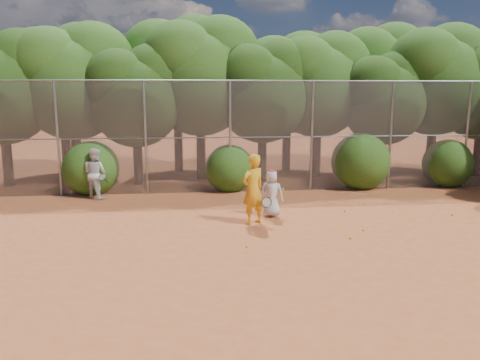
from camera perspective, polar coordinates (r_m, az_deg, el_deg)
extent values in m
plane|color=#AC4F26|center=(11.57, 6.25, -7.57)|extent=(80.00, 80.00, 0.00)
cylinder|color=gray|center=(17.45, -21.33, 4.67)|extent=(0.09, 0.09, 4.00)
cylinder|color=gray|center=(16.90, -11.45, 5.01)|extent=(0.09, 0.09, 4.00)
cylinder|color=gray|center=(16.87, -1.21, 5.21)|extent=(0.09, 0.09, 4.00)
cylinder|color=gray|center=(17.37, 8.74, 5.25)|extent=(0.09, 0.09, 4.00)
cylinder|color=gray|center=(18.35, 17.88, 5.15)|extent=(0.09, 0.09, 4.00)
cylinder|color=gray|center=(19.75, 25.92, 4.95)|extent=(0.09, 0.09, 4.00)
cylinder|color=gray|center=(16.91, 2.22, 12.01)|extent=(20.00, 0.05, 0.05)
cylinder|color=gray|center=(16.98, 2.17, 5.24)|extent=(20.00, 0.04, 0.04)
cube|color=slate|center=(16.98, 2.17, 5.24)|extent=(20.00, 0.02, 4.00)
cylinder|color=black|center=(20.20, -26.54, 2.69)|extent=(0.38, 0.38, 2.38)
sphere|color=#17320B|center=(20.05, -27.10, 9.29)|extent=(3.81, 3.81, 3.81)
sphere|color=#17320B|center=(20.17, -24.88, 12.19)|extent=(3.05, 3.05, 3.05)
cylinder|color=black|center=(19.93, -19.31, 3.32)|extent=(0.38, 0.38, 2.52)
sphere|color=#254E13|center=(19.79, -19.76, 10.43)|extent=(4.03, 4.03, 4.03)
sphere|color=#254E13|center=(20.04, -17.36, 13.45)|extent=(3.23, 3.23, 3.23)
sphere|color=#254E13|center=(19.70, -22.16, 12.62)|extent=(3.02, 3.02, 3.02)
cylinder|color=black|center=(18.83, -12.34, 2.74)|extent=(0.36, 0.36, 2.17)
sphere|color=#17320B|center=(18.66, -12.60, 9.22)|extent=(3.47, 3.47, 3.47)
sphere|color=#17320B|center=(18.94, -10.46, 11.95)|extent=(2.78, 2.78, 2.78)
sphere|color=#17320B|center=(18.48, -14.69, 11.27)|extent=(2.60, 2.60, 2.60)
cylinder|color=black|center=(19.67, -4.78, 4.01)|extent=(0.39, 0.39, 2.66)
sphere|color=#254E13|center=(19.54, -4.90, 11.62)|extent=(4.26, 4.26, 4.26)
sphere|color=#254E13|center=(20.05, -2.46, 14.67)|extent=(3.40, 3.40, 3.40)
sphere|color=#254E13|center=(19.26, -7.21, 14.12)|extent=(3.19, 3.19, 3.19)
cylinder|color=black|center=(19.31, 2.71, 3.33)|extent=(0.37, 0.37, 2.27)
sphere|color=#17320B|center=(19.15, 2.77, 9.96)|extent=(3.64, 3.64, 3.64)
sphere|color=#17320B|center=(19.64, 4.79, 12.61)|extent=(2.91, 2.91, 2.91)
sphere|color=#17320B|center=(18.80, 0.96, 12.18)|extent=(2.73, 2.73, 2.73)
cylinder|color=black|center=(20.59, 9.30, 3.91)|extent=(0.38, 0.38, 2.45)
sphere|color=#254E13|center=(20.45, 9.50, 10.60)|extent=(3.92, 3.92, 3.92)
sphere|color=#254E13|center=(21.07, 11.41, 13.21)|extent=(3.14, 3.14, 3.14)
sphere|color=#254E13|center=(20.01, 7.86, 12.89)|extent=(2.94, 2.94, 2.94)
cylinder|color=black|center=(20.48, 16.79, 3.06)|extent=(0.36, 0.36, 2.10)
sphere|color=#17320B|center=(20.32, 17.11, 8.82)|extent=(3.36, 3.36, 3.36)
sphere|color=#17320B|center=(20.89, 18.61, 11.08)|extent=(2.69, 2.69, 2.69)
sphere|color=#17320B|center=(19.86, 15.91, 10.79)|extent=(2.52, 2.52, 2.52)
cylinder|color=black|center=(22.06, 22.25, 3.88)|extent=(0.39, 0.39, 2.59)
sphere|color=#254E13|center=(21.93, 22.73, 10.47)|extent=(4.14, 4.14, 4.14)
sphere|color=#254E13|center=(22.73, 24.30, 12.96)|extent=(3.32, 3.32, 3.32)
sphere|color=#254E13|center=(21.35, 21.54, 12.80)|extent=(3.11, 3.11, 3.11)
cylinder|color=black|center=(22.83, 27.02, 3.36)|extent=(0.37, 0.37, 2.31)
sphere|color=#17320B|center=(22.12, 26.65, 11.01)|extent=(2.77, 2.77, 2.77)
cylinder|color=black|center=(22.38, -20.47, 4.14)|extent=(0.39, 0.39, 2.62)
sphere|color=#254E13|center=(22.27, -20.91, 10.72)|extent=(4.20, 4.20, 4.20)
sphere|color=#254E13|center=(22.51, -18.69, 13.53)|extent=(3.36, 3.36, 3.36)
sphere|color=#254E13|center=(22.19, -23.15, 12.75)|extent=(3.15, 3.15, 3.15)
cylinder|color=black|center=(21.86, -7.53, 4.81)|extent=(0.40, 0.40, 2.80)
sphere|color=#254E13|center=(21.75, -7.71, 12.02)|extent=(4.48, 4.48, 4.48)
sphere|color=#254E13|center=(22.25, -5.36, 14.92)|extent=(3.58, 3.58, 3.58)
sphere|color=#254E13|center=(21.49, -9.95, 14.36)|extent=(3.36, 3.36, 3.36)
cylinder|color=black|center=(21.90, 5.68, 4.49)|extent=(0.38, 0.38, 2.52)
sphere|color=#254E13|center=(21.78, 5.80, 10.97)|extent=(4.03, 4.03, 4.03)
sphere|color=#254E13|center=(22.37, 7.72, 13.50)|extent=(3.23, 3.23, 3.23)
sphere|color=#254E13|center=(21.37, 4.11, 13.16)|extent=(3.02, 3.02, 3.02)
cylinder|color=black|center=(23.76, 16.13, 4.87)|extent=(0.40, 0.40, 2.73)
sphere|color=#254E13|center=(23.66, 16.47, 11.32)|extent=(4.37, 4.37, 4.37)
sphere|color=#254E13|center=(24.44, 18.17, 13.76)|extent=(3.49, 3.49, 3.49)
sphere|color=#254E13|center=(23.11, 15.10, 13.58)|extent=(3.28, 3.28, 3.28)
sphere|color=#254E13|center=(17.62, -17.72, 1.66)|extent=(2.00, 2.00, 2.00)
sphere|color=#254E13|center=(17.31, -1.28, 1.68)|extent=(1.80, 1.80, 1.80)
sphere|color=#254E13|center=(18.36, 14.49, 2.50)|extent=(2.20, 2.20, 2.20)
sphere|color=#254E13|center=(19.86, 23.99, 2.07)|extent=(1.90, 1.90, 1.90)
imported|color=gold|center=(12.85, 1.58, -1.14)|extent=(0.85, 0.77, 1.96)
torus|color=black|center=(12.78, 3.25, -2.73)|extent=(0.31, 0.10, 0.30)
cylinder|color=black|center=(12.99, 2.91, -2.57)|extent=(0.09, 0.28, 0.05)
imported|color=silver|center=(13.72, 3.88, -1.63)|extent=(0.77, 0.62, 1.38)
ellipsoid|color=#AC1828|center=(13.59, 3.91, 1.05)|extent=(0.22, 0.22, 0.13)
sphere|color=#B5D927|center=(13.55, 5.28, -1.12)|extent=(0.07, 0.07, 0.07)
imported|color=silver|center=(16.70, -17.26, 0.78)|extent=(1.08, 1.02, 1.75)
torus|color=black|center=(16.37, -16.42, 0.36)|extent=(0.37, 0.34, 0.24)
cylinder|color=black|center=(16.52, -16.03, -0.04)|extent=(0.14, 0.22, 0.21)
sphere|color=#B5D927|center=(12.05, 13.28, -6.89)|extent=(0.07, 0.07, 0.07)
sphere|color=#B5D927|center=(15.82, 14.92, -2.74)|extent=(0.07, 0.07, 0.07)
sphere|color=#B5D927|center=(12.83, 14.81, -5.87)|extent=(0.07, 0.07, 0.07)
sphere|color=#B5D927|center=(15.23, 24.41, -3.87)|extent=(0.07, 0.07, 0.07)
sphere|color=#B5D927|center=(11.13, 0.85, -8.07)|extent=(0.07, 0.07, 0.07)
sphere|color=#B5D927|center=(14.65, 12.64, -3.71)|extent=(0.07, 0.07, 0.07)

